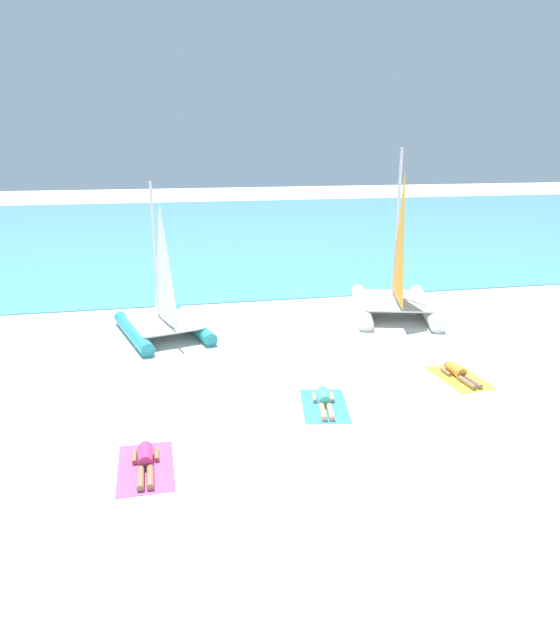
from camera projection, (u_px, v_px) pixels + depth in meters
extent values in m
plane|color=white|center=(254.00, 312.00, 21.57)|extent=(120.00, 120.00, 0.00)
cube|color=#4C9EB7|center=(208.00, 229.00, 41.59)|extent=(120.00, 40.00, 0.05)
cylinder|color=teal|center=(133.00, 332.00, 18.62)|extent=(1.47, 3.83, 0.44)
cylinder|color=teal|center=(191.00, 324.00, 19.51)|extent=(1.47, 3.83, 0.44)
cube|color=silver|center=(164.00, 323.00, 18.84)|extent=(2.61, 2.92, 0.06)
cylinder|color=silver|center=(155.00, 253.00, 18.62)|extent=(0.09, 0.09, 4.59)
pyramid|color=white|center=(163.00, 262.00, 17.89)|extent=(0.60, 1.96, 3.86)
cylinder|color=white|center=(362.00, 306.00, 21.48)|extent=(1.76, 4.59, 0.53)
cylinder|color=white|center=(426.00, 307.00, 21.32)|extent=(1.76, 4.59, 0.53)
cube|color=silver|center=(395.00, 300.00, 21.10)|extent=(3.13, 3.50, 0.07)
cylinder|color=silver|center=(397.00, 225.00, 20.91)|extent=(0.11, 0.11, 5.49)
pyramid|color=orange|center=(401.00, 234.00, 19.92)|extent=(0.72, 2.34, 4.62)
cube|color=#D84C99|center=(146.00, 468.00, 11.32)|extent=(1.13, 1.92, 0.01)
cylinder|color=#D83372|center=(145.00, 455.00, 11.46)|extent=(0.31, 0.62, 0.30)
sphere|color=#8C6647|center=(145.00, 445.00, 11.84)|extent=(0.22, 0.22, 0.22)
cylinder|color=#8C6647|center=(141.00, 477.00, 10.86)|extent=(0.15, 0.78, 0.14)
cylinder|color=#8C6647|center=(150.00, 476.00, 10.90)|extent=(0.15, 0.78, 0.14)
cylinder|color=#8C6647|center=(135.00, 457.00, 11.58)|extent=(0.11, 0.45, 0.10)
cylinder|color=#8C6647|center=(157.00, 454.00, 11.67)|extent=(0.11, 0.45, 0.10)
cube|color=#338CD8|center=(325.00, 406.00, 13.95)|extent=(1.41, 2.06, 0.01)
cylinder|color=#3FB28C|center=(324.00, 397.00, 14.10)|extent=(0.40, 0.66, 0.30)
sphere|color=tan|center=(322.00, 390.00, 14.49)|extent=(0.22, 0.22, 0.22)
cylinder|color=tan|center=(323.00, 411.00, 13.50)|extent=(0.27, 0.79, 0.14)
cylinder|color=tan|center=(330.00, 411.00, 13.51)|extent=(0.27, 0.79, 0.14)
cylinder|color=tan|center=(314.00, 397.00, 14.27)|extent=(0.18, 0.46, 0.10)
cylinder|color=tan|center=(332.00, 397.00, 14.28)|extent=(0.18, 0.46, 0.10)
cube|color=yellow|center=(459.00, 378.00, 15.60)|extent=(1.25, 1.98, 0.01)
cylinder|color=orange|center=(456.00, 370.00, 15.74)|extent=(0.35, 0.64, 0.30)
sphere|color=#8C6647|center=(448.00, 365.00, 16.11)|extent=(0.22, 0.22, 0.22)
cylinder|color=#8C6647|center=(466.00, 382.00, 15.14)|extent=(0.20, 0.79, 0.14)
cylinder|color=#8C6647|center=(472.00, 381.00, 15.19)|extent=(0.20, 0.79, 0.14)
cylinder|color=#8C6647|center=(446.00, 372.00, 15.85)|extent=(0.14, 0.46, 0.10)
cylinder|color=#8C6647|center=(459.00, 370.00, 15.97)|extent=(0.14, 0.46, 0.10)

